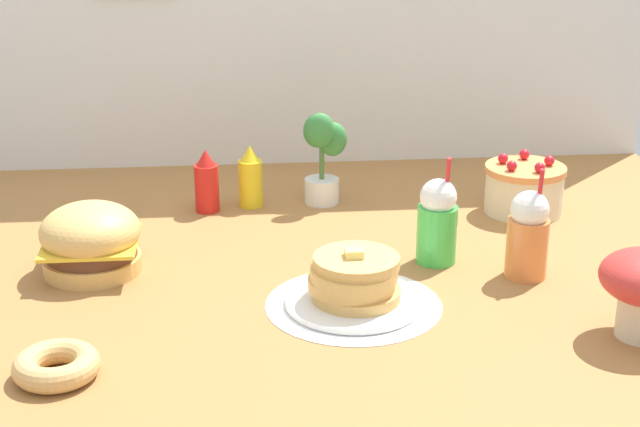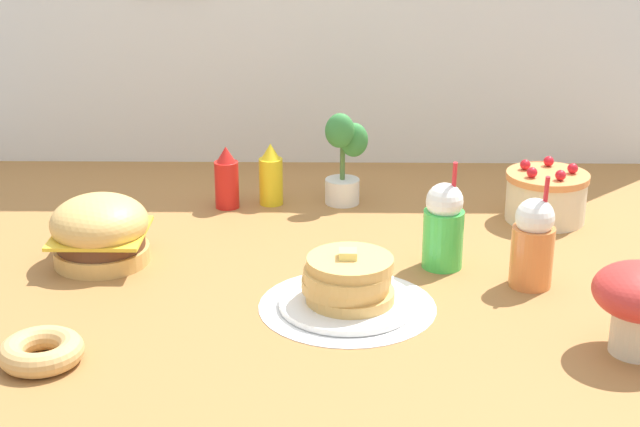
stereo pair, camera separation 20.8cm
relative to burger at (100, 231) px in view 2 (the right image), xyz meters
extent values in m
cube|color=#9E6B38|center=(0.48, -0.12, -0.09)|extent=(2.26, 1.87, 0.02)
cylinder|color=white|center=(0.57, -0.23, -0.08)|extent=(0.38, 0.38, 0.00)
cylinder|color=#DBA859|center=(0.00, 0.00, -0.06)|extent=(0.22, 0.22, 0.04)
cylinder|color=#59331E|center=(0.00, 0.00, -0.02)|extent=(0.20, 0.20, 0.03)
cube|color=yellow|center=(0.00, 0.00, 0.00)|extent=(0.21, 0.21, 0.01)
ellipsoid|color=#E5B260|center=(0.00, 0.00, 0.02)|extent=(0.23, 0.23, 0.13)
cylinder|color=white|center=(0.57, -0.23, -0.07)|extent=(0.29, 0.29, 0.01)
cylinder|color=#E0AD5B|center=(0.58, -0.23, -0.05)|extent=(0.19, 0.19, 0.02)
cylinder|color=#E0AD5B|center=(0.57, -0.23, -0.02)|extent=(0.18, 0.18, 0.02)
cylinder|color=#E0AD5B|center=(0.57, -0.24, 0.00)|extent=(0.18, 0.18, 0.02)
cylinder|color=#E0AD5B|center=(0.58, -0.23, 0.02)|extent=(0.18, 0.18, 0.02)
cube|color=#F7E072|center=(0.57, -0.23, 0.04)|extent=(0.04, 0.04, 0.02)
cylinder|color=beige|center=(1.09, 0.29, -0.02)|extent=(0.20, 0.20, 0.11)
cylinder|color=#EA8C4C|center=(1.09, 0.29, 0.04)|extent=(0.21, 0.21, 0.02)
sphere|color=red|center=(1.15, 0.29, 0.06)|extent=(0.03, 0.03, 0.03)
sphere|color=red|center=(1.11, 0.36, 0.06)|extent=(0.03, 0.03, 0.03)
sphere|color=red|center=(1.04, 0.32, 0.06)|extent=(0.03, 0.03, 0.03)
sphere|color=red|center=(1.04, 0.26, 0.06)|extent=(0.03, 0.03, 0.03)
sphere|color=red|center=(1.11, 0.24, 0.06)|extent=(0.03, 0.03, 0.03)
cylinder|color=red|center=(0.25, 0.38, -0.01)|extent=(0.06, 0.06, 0.13)
cone|color=red|center=(0.25, 0.38, 0.07)|extent=(0.05, 0.05, 0.04)
cylinder|color=yellow|center=(0.37, 0.41, -0.01)|extent=(0.06, 0.06, 0.13)
cone|color=yellow|center=(0.37, 0.41, 0.07)|extent=(0.05, 0.05, 0.04)
cylinder|color=green|center=(0.79, -0.01, -0.01)|extent=(0.09, 0.09, 0.14)
sphere|color=white|center=(0.79, -0.01, 0.08)|extent=(0.09, 0.09, 0.09)
cylinder|color=red|center=(0.81, -0.01, 0.11)|extent=(0.01, 0.03, 0.14)
cylinder|color=orange|center=(0.98, -0.12, -0.01)|extent=(0.09, 0.09, 0.14)
sphere|color=white|center=(0.98, -0.12, 0.08)|extent=(0.09, 0.09, 0.09)
cylinder|color=red|center=(0.99, -0.12, 0.11)|extent=(0.01, 0.03, 0.14)
torus|color=tan|center=(0.00, -0.48, -0.05)|extent=(0.16, 0.16, 0.05)
torus|color=#F2E5C6|center=(0.00, -0.48, -0.05)|extent=(0.15, 0.15, 0.04)
cylinder|color=white|center=(0.56, 0.42, -0.04)|extent=(0.09, 0.09, 0.07)
cylinder|color=#4C7238|center=(0.56, 0.42, 0.05)|extent=(0.01, 0.01, 0.12)
ellipsoid|color=#38843D|center=(0.59, 0.42, 0.10)|extent=(0.08, 0.05, 0.09)
ellipsoid|color=#38843D|center=(0.56, 0.45, 0.12)|extent=(0.08, 0.05, 0.09)
ellipsoid|color=#38843D|center=(0.56, 0.39, 0.14)|extent=(0.08, 0.05, 0.09)
cylinder|color=beige|center=(1.12, -0.42, -0.03)|extent=(0.10, 0.10, 0.09)
camera|label=1|loc=(0.33, -2.05, 0.81)|focal=53.92mm
camera|label=2|loc=(0.54, -2.06, 0.81)|focal=53.92mm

